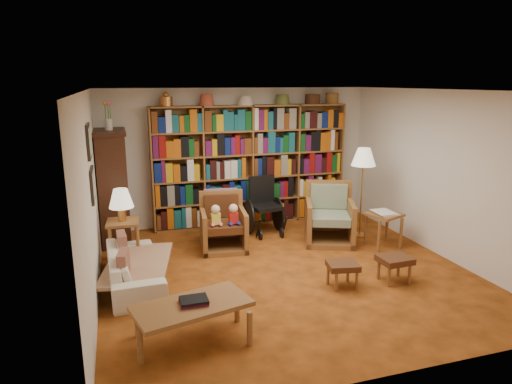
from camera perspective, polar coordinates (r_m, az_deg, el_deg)
name	(u,v)px	position (r m, az deg, el deg)	size (l,w,h in m)	color
floor	(285,271)	(6.57, 3.64, -9.80)	(5.00, 5.00, 0.00)	#AE541A
ceiling	(288,90)	(6.03, 4.00, 12.57)	(5.00, 5.00, 0.00)	white
wall_back	(238,156)	(8.51, -2.23, 4.46)	(5.00, 5.00, 0.00)	white
wall_front	(392,247)	(4.04, 16.67, -6.66)	(5.00, 5.00, 0.00)	white
wall_left	(91,199)	(5.79, -19.96, -0.77)	(5.00, 5.00, 0.00)	white
wall_right	(441,174)	(7.43, 22.13, 2.10)	(5.00, 5.00, 0.00)	white
bookshelf	(251,162)	(8.42, -0.60, 3.82)	(3.60, 0.30, 2.42)	olive
curio_cabinet	(113,186)	(7.80, -17.43, 0.76)	(0.50, 0.95, 2.40)	#3C2010
framed_pictures	(91,163)	(6.01, -19.94, 3.39)	(0.03, 0.52, 0.97)	black
sofa	(134,268)	(6.26, -14.98, -9.13)	(0.63, 1.62, 0.47)	beige
sofa_throw	(138,263)	(6.24, -14.56, -8.56)	(0.78, 1.46, 0.04)	beige
cushion_left	(122,244)	(6.51, -16.39, -6.32)	(0.11, 0.35, 0.35)	maroon
cushion_right	(123,264)	(5.85, -16.24, -8.59)	(0.11, 0.35, 0.35)	maroon
side_table_lamp	(123,231)	(6.94, -16.25, -4.72)	(0.49, 0.49, 0.64)	olive
table_lamp	(121,199)	(6.81, -16.52, -0.89)	(0.35, 0.35, 0.48)	#C0863D
armchair_leather	(222,225)	(7.35, -4.25, -4.12)	(0.79, 0.83, 0.90)	olive
armchair_sage	(327,219)	(7.73, 8.84, -3.33)	(1.07, 1.06, 0.98)	olive
wheelchair	(264,207)	(8.04, 1.00, -1.92)	(0.57, 0.79, 0.99)	black
floor_lamp	(364,161)	(7.83, 13.29, 3.84)	(0.41, 0.41, 1.54)	#C0863D
side_table_papers	(384,219)	(7.61, 15.70, -3.27)	(0.61, 0.61, 0.59)	olive
footstool_a	(343,267)	(6.09, 10.79, -9.21)	(0.45, 0.40, 0.33)	#512F15
footstool_b	(395,261)	(6.40, 16.95, -8.28)	(0.43, 0.37, 0.35)	#512F15
coffee_table	(192,308)	(4.83, -8.01, -14.15)	(1.28, 0.85, 0.47)	olive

